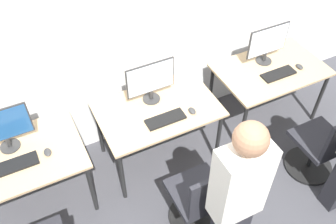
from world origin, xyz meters
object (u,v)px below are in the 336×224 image
object	(u,v)px
monitor_left	(2,128)
monitor_right	(268,43)
mouse_left	(48,152)
monitor_center	(151,81)
keyboard_right	(278,74)
keyboard_left	(15,165)
keyboard_center	(165,119)
office_chair_center	(200,201)
office_chair_right	(321,148)
person_center	(236,199)
mouse_right	(300,66)
mouse_center	(192,111)

from	to	relation	value
monitor_left	monitor_right	distance (m)	2.62
mouse_left	monitor_center	xyz separation A→B (m)	(1.05, 0.21, 0.22)
monitor_center	keyboard_right	xyz separation A→B (m)	(1.31, -0.25, -0.22)
monitor_right	keyboard_left	bearing A→B (deg)	-175.27
keyboard_center	keyboard_right	xyz separation A→B (m)	(1.31, 0.05, 0.00)
office_chair_center	office_chair_right	size ratio (longest dim) A/B	1.00
office_chair_center	person_center	world-z (taller)	person_center
keyboard_right	office_chair_right	distance (m)	0.84
monitor_center	office_chair_right	distance (m)	1.76
mouse_right	office_chair_right	bearing A→B (deg)	-109.25
office_chair_center	keyboard_right	distance (m)	1.56
monitor_right	office_chair_right	world-z (taller)	monitor_right
mouse_left	monitor_left	bearing A→B (deg)	141.09
person_center	keyboard_right	bearing A→B (deg)	40.86
monitor_left	keyboard_right	world-z (taller)	monitor_left
monitor_right	keyboard_right	world-z (taller)	monitor_right
monitor_center	monitor_right	xyz separation A→B (m)	(1.31, -0.00, 0.00)
keyboard_left	office_chair_right	world-z (taller)	office_chair_right
keyboard_left	mouse_right	xyz separation A→B (m)	(2.89, -0.04, 0.01)
keyboard_center	mouse_center	size ratio (longest dim) A/B	4.07
office_chair_center	keyboard_right	xyz separation A→B (m)	(1.33, 0.75, 0.35)
person_center	mouse_right	distance (m)	1.92
monitor_center	monitor_right	bearing A→B (deg)	-0.07
mouse_right	office_chair_right	size ratio (longest dim) A/B	0.10
mouse_left	keyboard_right	size ratio (longest dim) A/B	0.25
monitor_left	person_center	world-z (taller)	person_center
mouse_right	office_chair_right	distance (m)	0.88
keyboard_center	monitor_right	size ratio (longest dim) A/B	0.78
mouse_center	monitor_center	bearing A→B (deg)	129.23
monitor_left	mouse_left	world-z (taller)	monitor_left
monitor_left	mouse_center	distance (m)	1.62
monitor_center	office_chair_right	xyz separation A→B (m)	(1.31, -1.02, -0.57)
keyboard_center	keyboard_right	size ratio (longest dim) A/B	1.00
keyboard_center	mouse_center	world-z (taller)	mouse_center
office_chair_center	mouse_right	bearing A→B (deg)	24.85
monitor_center	keyboard_right	distance (m)	1.35
mouse_center	office_chair_right	world-z (taller)	office_chair_right
monitor_center	keyboard_left	bearing A→B (deg)	-170.53
mouse_left	keyboard_right	bearing A→B (deg)	-0.97
mouse_left	mouse_center	distance (m)	1.31
monitor_left	monitor_center	bearing A→B (deg)	-0.13
mouse_center	mouse_right	bearing A→B (deg)	2.87
mouse_center	office_chair_right	bearing A→B (deg)	-33.43
keyboard_right	person_center	bearing A→B (deg)	-139.14
keyboard_right	office_chair_right	bearing A→B (deg)	-89.77
person_center	office_chair_right	world-z (taller)	person_center
mouse_center	mouse_right	size ratio (longest dim) A/B	1.00
office_chair_center	monitor_center	bearing A→B (deg)	89.03
monitor_right	keyboard_right	bearing A→B (deg)	-90.00
keyboard_left	monitor_right	size ratio (longest dim) A/B	0.78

